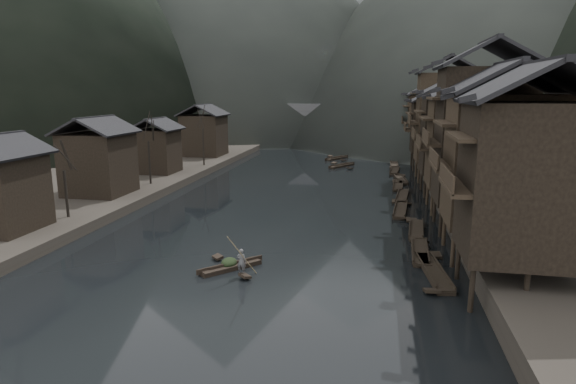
# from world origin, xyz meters

# --- Properties ---
(water) EXTENTS (300.00, 300.00, 0.00)m
(water) POSITION_xyz_m (0.00, 0.00, 0.00)
(water) COLOR black
(water) RESTS_ON ground
(right_bank) EXTENTS (40.00, 200.00, 1.80)m
(right_bank) POSITION_xyz_m (35.00, 40.00, 0.90)
(right_bank) COLOR #2D2823
(right_bank) RESTS_ON ground
(left_bank) EXTENTS (40.00, 200.00, 1.20)m
(left_bank) POSITION_xyz_m (-35.00, 40.00, 0.60)
(left_bank) COLOR #2D2823
(left_bank) RESTS_ON ground
(stilt_houses) EXTENTS (9.00, 67.60, 16.47)m
(stilt_houses) POSITION_xyz_m (17.28, 18.74, 8.94)
(stilt_houses) COLOR black
(stilt_houses) RESTS_ON ground
(left_houses) EXTENTS (8.10, 53.20, 8.73)m
(left_houses) POSITION_xyz_m (-20.50, 20.12, 5.66)
(left_houses) COLOR black
(left_houses) RESTS_ON left_bank
(bare_trees) EXTENTS (3.90, 45.07, 7.81)m
(bare_trees) POSITION_xyz_m (-17.00, 11.16, 6.71)
(bare_trees) COLOR black
(bare_trees) RESTS_ON left_bank
(moored_sampans) EXTENTS (3.33, 73.21, 0.47)m
(moored_sampans) POSITION_xyz_m (11.99, 27.11, 0.20)
(moored_sampans) COLOR black
(moored_sampans) RESTS_ON water
(midriver_boats) EXTENTS (5.44, 14.12, 0.45)m
(midriver_boats) POSITION_xyz_m (2.52, 43.70, 0.20)
(midriver_boats) COLOR black
(midriver_boats) RESTS_ON water
(stone_bridge) EXTENTS (40.00, 6.00, 9.00)m
(stone_bridge) POSITION_xyz_m (-0.00, 72.00, 5.11)
(stone_bridge) COLOR #4C4C4F
(stone_bridge) RESTS_ON ground
(hero_sampan) EXTENTS (3.87, 4.08, 0.43)m
(hero_sampan) POSITION_xyz_m (-0.70, -6.61, 0.20)
(hero_sampan) COLOR black
(hero_sampan) RESTS_ON water
(cargo_heap) EXTENTS (1.06, 1.39, 0.64)m
(cargo_heap) POSITION_xyz_m (-0.85, -6.45, 0.75)
(cargo_heap) COLOR black
(cargo_heap) RESTS_ON hero_sampan
(boatman) EXTENTS (0.66, 0.46, 1.72)m
(boatman) POSITION_xyz_m (0.44, -7.85, 1.29)
(boatman) COLOR #59585B
(boatman) RESTS_ON hero_sampan
(bamboo_pole) EXTENTS (1.61, 2.23, 3.54)m
(bamboo_pole) POSITION_xyz_m (0.64, -7.85, 3.92)
(bamboo_pole) COLOR #8C7A51
(bamboo_pole) RESTS_ON boatman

